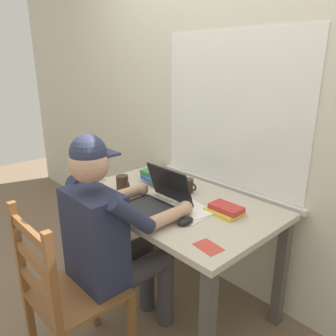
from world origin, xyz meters
The scene contains 15 objects.
ground_plane centered at (0.00, 0.00, 0.00)m, with size 8.00×8.00×0.00m, color brown.
back_wall centered at (0.00, 0.47, 1.30)m, with size 6.00×0.08×2.60m.
desk centered at (0.00, 0.00, 0.65)m, with size 1.26×0.78×0.75m.
seated_person centered at (0.02, -0.46, 0.69)m, with size 0.50×0.60×1.25m.
wooden_chair centered at (0.02, -0.74, 0.47)m, with size 0.42×0.42×0.95m.
laptop centered at (0.02, -0.14, 0.81)m, with size 0.33×0.30×0.23m.
computer_mouse centered at (0.27, -0.17, 0.77)m, with size 0.06×0.10×0.03m, color black.
coffee_mug_white centered at (-0.42, -0.26, 0.81)m, with size 0.11×0.07×0.10m.
coffee_mug_dark centered at (-0.02, 0.15, 0.80)m, with size 0.11×0.07×0.09m.
coffee_mug_spare centered at (-0.34, -0.14, 0.80)m, with size 0.12×0.08×0.10m.
book_stack_main centered at (-0.30, 0.12, 0.80)m, with size 0.22×0.17×0.08m.
book_stack_side centered at (0.34, 0.08, 0.78)m, with size 0.20×0.15×0.05m.
paper_pile_near_laptop centered at (0.18, -0.04, 0.76)m, with size 0.25×0.20×0.01m, color white.
paper_pile_back_corner centered at (0.20, -0.07, 0.76)m, with size 0.22×0.19×0.01m, color silver.
landscape_photo_print centered at (0.50, -0.26, 0.75)m, with size 0.13×0.09×0.00m, color #C63D33.
Camera 1 is at (1.35, -1.30, 1.58)m, focal length 35.30 mm.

